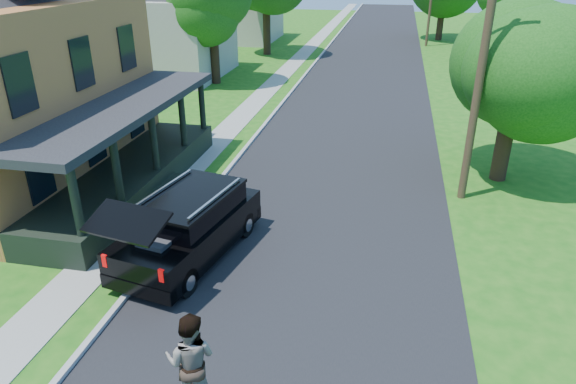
% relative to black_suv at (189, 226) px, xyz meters
% --- Properties ---
extents(ground, '(140.00, 140.00, 0.00)m').
position_rel_black_suv_xyz_m(ground, '(3.20, -2.35, -0.93)').
color(ground, '#195C12').
rests_on(ground, ground).
extents(street, '(8.00, 120.00, 0.02)m').
position_rel_black_suv_xyz_m(street, '(3.20, 17.65, -0.93)').
color(street, black).
rests_on(street, ground).
extents(curb, '(0.15, 120.00, 0.12)m').
position_rel_black_suv_xyz_m(curb, '(-0.85, 17.65, -0.93)').
color(curb, '#A0A09B').
rests_on(curb, ground).
extents(sidewalk, '(1.30, 120.00, 0.03)m').
position_rel_black_suv_xyz_m(sidewalk, '(-2.40, 17.65, -0.93)').
color(sidewalk, gray).
rests_on(sidewalk, ground).
extents(front_walk, '(6.50, 1.20, 0.03)m').
position_rel_black_suv_xyz_m(front_walk, '(-6.30, 3.65, -0.93)').
color(front_walk, gray).
rests_on(front_walk, ground).
extents(neighbor_house_mid, '(12.78, 12.78, 8.30)m').
position_rel_black_suv_xyz_m(neighbor_house_mid, '(-10.30, 21.65, 3.26)').
color(neighbor_house_mid, '#B3AB9E').
rests_on(neighbor_house_mid, ground).
extents(black_suv, '(2.89, 5.48, 2.43)m').
position_rel_black_suv_xyz_m(black_suv, '(0.00, 0.00, 0.00)').
color(black_suv, black).
rests_on(black_suv, ground).
extents(skateboarder, '(0.93, 0.75, 1.81)m').
position_rel_black_suv_xyz_m(skateboarder, '(2.21, -5.35, 0.62)').
color(skateboarder, black).
rests_on(skateboarder, ground).
extents(tree_right_near, '(5.18, 4.85, 7.12)m').
position_rel_black_suv_xyz_m(tree_right_near, '(9.13, 7.37, 3.76)').
color(tree_right_near, black).
rests_on(tree_right_near, ground).
extents(utility_pole_near, '(1.61, 0.54, 8.48)m').
position_rel_black_suv_xyz_m(utility_pole_near, '(7.70, 5.41, 3.46)').
color(utility_pole_near, '#3F2B1D').
rests_on(utility_pole_near, ground).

